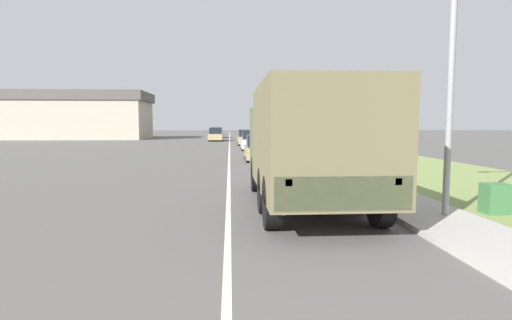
{
  "coord_description": "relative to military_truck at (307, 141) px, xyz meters",
  "views": [
    {
      "loc": [
        0.05,
        -0.09,
        2.1
      ],
      "look_at": [
        0.79,
        11.28,
        1.07
      ],
      "focal_mm": 28.0,
      "sensor_mm": 36.0,
      "label": 1
    }
  ],
  "objects": [
    {
      "name": "military_truck",
      "position": [
        0.0,
        0.0,
        0.0
      ],
      "size": [
        2.53,
        6.84,
        2.98
      ],
      "color": "#545B3D",
      "rests_on": "ground"
    },
    {
      "name": "grass_strip_right",
      "position": [
        6.92,
        30.22,
        -1.65
      ],
      "size": [
        7.0,
        120.0,
        0.02
      ],
      "color": "olive",
      "rests_on": "ground"
    },
    {
      "name": "car_farthest_ahead",
      "position": [
        -3.96,
        50.88,
        -0.95
      ],
      "size": [
        1.92,
        4.42,
        1.59
      ],
      "color": "tan",
      "rests_on": "ground"
    },
    {
      "name": "sidewalk_right",
      "position": [
        2.52,
        30.22,
        -1.6
      ],
      "size": [
        1.8,
        120.0,
        0.12
      ],
      "color": "#ADAAA3",
      "rests_on": "ground"
    },
    {
      "name": "car_fourth_ahead",
      "position": [
        -3.69,
        39.73,
        -0.95
      ],
      "size": [
        1.72,
        4.65,
        1.6
      ],
      "color": "tan",
      "rests_on": "ground"
    },
    {
      "name": "lane_centre_stripe",
      "position": [
        -1.98,
        30.22,
        -1.66
      ],
      "size": [
        0.12,
        120.0,
        0.0
      ],
      "color": "silver",
      "rests_on": "ground"
    },
    {
      "name": "utility_box",
      "position": [
        4.22,
        -1.1,
        -1.29
      ],
      "size": [
        0.55,
        0.45,
        0.7
      ],
      "color": "#3D7042",
      "rests_on": "grass_strip_right"
    },
    {
      "name": "car_third_ahead",
      "position": [
        -0.19,
        30.09,
        -0.97
      ],
      "size": [
        1.92,
        4.85,
        1.53
      ],
      "color": "tan",
      "rests_on": "ground"
    },
    {
      "name": "car_second_ahead",
      "position": [
        -0.06,
        22.42,
        -0.94
      ],
      "size": [
        1.93,
        4.32,
        1.61
      ],
      "color": "#B7BABF",
      "rests_on": "ground"
    },
    {
      "name": "lamp_post",
      "position": [
        2.57,
        -1.56,
        2.79
      ],
      "size": [
        1.69,
        0.24,
        7.31
      ],
      "color": "gray",
      "rests_on": "sidewalk_right"
    },
    {
      "name": "building_distant",
      "position": [
        -22.97,
        47.58,
        1.62
      ],
      "size": [
        19.24,
        9.84,
        6.49
      ],
      "color": "#B2A893",
      "rests_on": "ground"
    },
    {
      "name": "car_nearest_ahead",
      "position": [
        -0.08,
        13.09,
        -1.01
      ],
      "size": [
        1.94,
        4.29,
        1.44
      ],
      "color": "tan",
      "rests_on": "ground"
    },
    {
      "name": "ground_plane",
      "position": [
        -1.98,
        30.22,
        -1.66
      ],
      "size": [
        180.0,
        180.0,
        0.0
      ],
      "primitive_type": "plane",
      "color": "#565451"
    }
  ]
}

